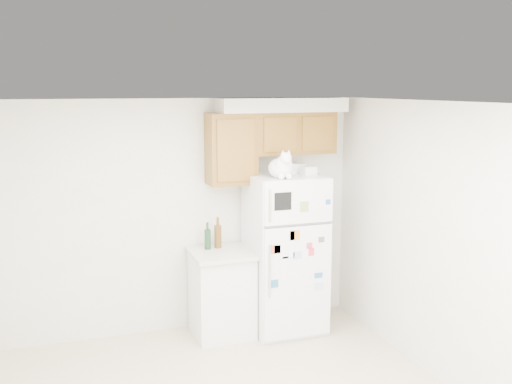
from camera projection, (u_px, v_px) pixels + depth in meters
name	position (u px, v px, depth m)	size (l,w,h in m)	color
room_shell	(244.00, 208.00, 4.73)	(3.84, 4.04, 2.52)	beige
refrigerator	(285.00, 253.00, 6.44)	(0.76, 0.78, 1.70)	white
base_counter	(222.00, 293.00, 6.35)	(0.64, 0.64, 0.92)	white
cat	(282.00, 167.00, 6.06)	(0.29, 0.43, 0.30)	white
storage_box_back	(297.00, 168.00, 6.46)	(0.18, 0.13, 0.10)	white
storage_box_front	(308.00, 171.00, 6.30)	(0.15, 0.11, 0.09)	white
bottle_green	(208.00, 236.00, 6.32)	(0.07, 0.07, 0.29)	#19381E
bottle_amber	(218.00, 233.00, 6.37)	(0.08, 0.08, 0.33)	#593814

